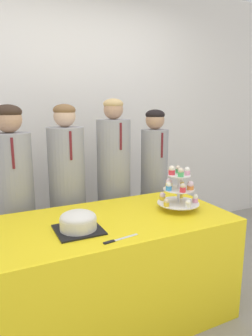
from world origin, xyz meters
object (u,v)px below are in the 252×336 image
at_px(student_1, 68,199).
at_px(student_3, 154,188).
at_px(round_cake, 78,221).
at_px(cake_knife, 115,240).
at_px(cupcake_stand, 178,189).
at_px(student_0, 15,205).
at_px(student_2, 114,191).

height_order(student_1, student_3, student_1).
height_order(round_cake, student_3, student_3).
relative_size(cake_knife, student_3, 0.16).
relative_size(round_cake, student_3, 0.19).
bearing_deg(student_1, cake_knife, -89.48).
relative_size(cake_knife, cupcake_stand, 0.70).
xyz_separation_m(student_0, student_2, (0.83, -0.00, 0.02)).
height_order(cake_knife, student_2, student_2).
bearing_deg(student_3, student_0, 180.00).
distance_m(round_cake, cake_knife, 0.27).
xyz_separation_m(cupcake_stand, student_0, (-1.03, 0.68, -0.18)).
distance_m(cupcake_stand, student_2, 0.73).
bearing_deg(student_1, student_3, -0.00).
distance_m(cupcake_stand, student_3, 0.74).
distance_m(cake_knife, student_2, 1.04).
bearing_deg(cupcake_stand, student_1, 131.88).
relative_size(cupcake_stand, student_0, 0.22).
bearing_deg(student_3, cake_knife, -130.59).
bearing_deg(student_0, student_1, -0.00).
bearing_deg(student_2, cake_knife, -113.12).
relative_size(student_0, student_2, 0.97).
bearing_deg(cake_knife, student_1, 81.85).
height_order(cupcake_stand, student_0, student_0).
relative_size(student_1, student_2, 0.97).
xyz_separation_m(cupcake_stand, student_2, (-0.20, 0.68, -0.16)).
distance_m(round_cake, student_3, 1.21).
distance_m(round_cake, student_1, 0.75).
height_order(student_2, student_3, student_2).
bearing_deg(student_3, student_1, 180.00).
xyz_separation_m(cake_knife, student_1, (-0.01, 0.95, -0.04)).
distance_m(cake_knife, student_1, 0.96).
bearing_deg(student_2, student_1, -180.00).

